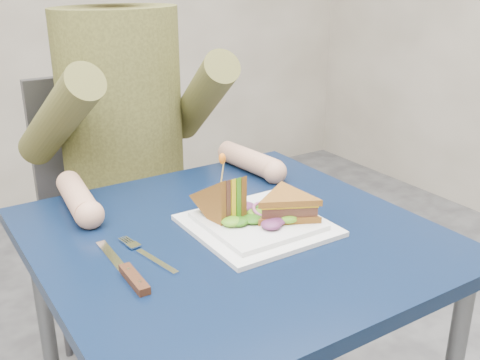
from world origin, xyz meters
TOP-DOWN VIEW (x-y plane):
  - table at (0.00, 0.00)m, footprint 0.75×0.75m
  - chair at (0.00, 0.67)m, footprint 0.42×0.40m
  - diner at (-0.00, 0.55)m, footprint 0.54×0.59m
  - plate at (0.05, -0.01)m, footprint 0.26×0.26m
  - sandwich_flat at (0.11, -0.04)m, footprint 0.20×0.20m
  - sandwich_upright at (-0.00, 0.03)m, footprint 0.08×0.14m
  - fork at (-0.19, -0.00)m, footprint 0.04×0.18m
  - knife at (-0.24, -0.05)m, footprint 0.02×0.22m
  - toothpick at (-0.00, 0.03)m, footprint 0.01×0.01m
  - toothpick_frill at (-0.00, 0.03)m, footprint 0.01×0.01m
  - lettuce_spill at (0.06, -0.00)m, footprint 0.15×0.13m
  - onion_ring at (0.07, -0.01)m, footprint 0.04×0.04m

SIDE VIEW (x-z plane):
  - chair at x=0.00m, z-range 0.08..1.01m
  - table at x=0.00m, z-range 0.29..1.02m
  - fork at x=-0.19m, z-range 0.73..0.74m
  - knife at x=-0.24m, z-range 0.73..0.74m
  - plate at x=0.05m, z-range 0.73..0.75m
  - lettuce_spill at x=0.06m, z-range 0.75..0.77m
  - onion_ring at x=0.07m, z-range 0.75..0.78m
  - sandwich_flat at x=0.11m, z-range 0.75..0.80m
  - sandwich_upright at x=0.00m, z-range 0.72..0.85m
  - toothpick at x=0.00m, z-range 0.82..0.88m
  - toothpick_frill at x=0.00m, z-range 0.87..0.89m
  - diner at x=0.00m, z-range 0.54..1.29m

